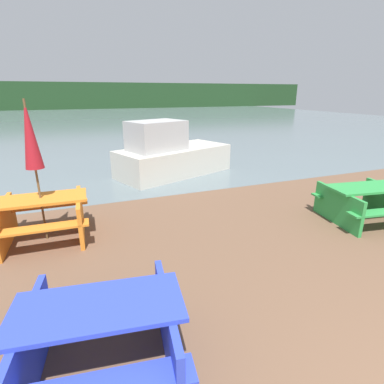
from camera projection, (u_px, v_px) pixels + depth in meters
water at (100, 119)px, 29.93m from camera, size 60.00×50.00×0.00m
far_treeline at (87, 96)px, 46.97m from camera, size 80.00×1.60×4.00m
picnic_table_blue at (101, 331)px, 2.76m from camera, size 1.69×1.58×0.72m
picnic_table_green at (365, 200)px, 6.08m from camera, size 1.73×1.60×0.73m
picnic_table_orange at (43, 215)px, 5.29m from camera, size 1.54×1.42×0.78m
umbrella_crimson at (30, 136)px, 4.85m from camera, size 0.29×0.29×2.43m
boat at (170, 155)px, 9.47m from camera, size 3.95×2.78×1.72m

